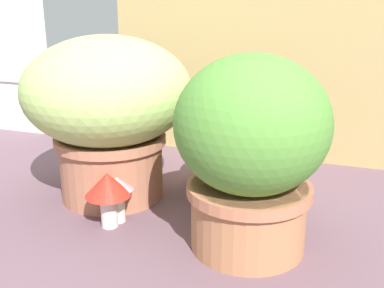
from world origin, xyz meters
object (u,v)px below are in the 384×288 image
grass_planter (109,107)px  leafy_planter (251,149)px  mushroom_ornament_pink (117,190)px  mushroom_ornament_red (108,189)px  cat (231,154)px

grass_planter → leafy_planter: size_ratio=1.05×
mushroom_ornament_pink → mushroom_ornament_red: 0.04m
mushroom_ornament_pink → mushroom_ornament_red: mushroom_ornament_red is taller
grass_planter → mushroom_ornament_pink: 0.24m
mushroom_ornament_pink → mushroom_ornament_red: (-0.01, -0.03, 0.02)m
leafy_planter → mushroom_ornament_pink: (-0.33, 0.01, -0.15)m
mushroom_ornament_pink → leafy_planter: bearing=-1.5°
leafy_planter → cat: leafy_planter is taller
mushroom_ornament_red → mushroom_ornament_pink: bearing=75.7°
cat → mushroom_ornament_pink: bearing=-131.1°
grass_planter → cat: 0.36m
cat → mushroom_ornament_pink: 0.34m
grass_planter → mushroom_ornament_red: grass_planter is taller
mushroom_ornament_pink → grass_planter: bearing=124.0°
leafy_planter → mushroom_ornament_pink: size_ratio=3.61×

